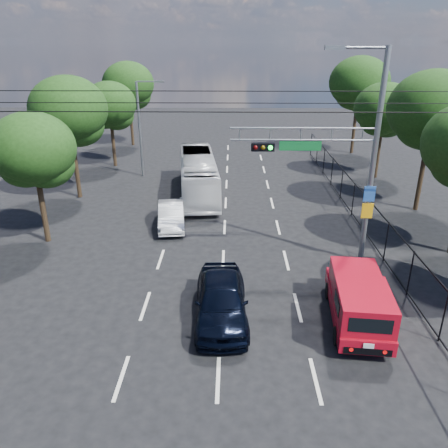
{
  "coord_description": "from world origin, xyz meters",
  "views": [
    {
      "loc": [
        0.37,
        -10.56,
        9.6
      ],
      "look_at": [
        0.08,
        5.72,
        2.8
      ],
      "focal_mm": 35.0,
      "sensor_mm": 36.0,
      "label": 1
    }
  ],
  "objects_px": {
    "red_pickup": "(358,299)",
    "white_bus": "(198,175)",
    "signal_mast": "(346,152)",
    "white_van": "(171,215)",
    "navy_hatchback": "(221,300)"
  },
  "relations": [
    {
      "from": "white_bus",
      "to": "white_van",
      "type": "xyz_separation_m",
      "value": [
        -1.12,
        -5.68,
        -0.7
      ]
    },
    {
      "from": "red_pickup",
      "to": "navy_hatchback",
      "type": "distance_m",
      "value": 4.98
    },
    {
      "from": "red_pickup",
      "to": "white_bus",
      "type": "height_order",
      "value": "white_bus"
    },
    {
      "from": "signal_mast",
      "to": "red_pickup",
      "type": "relative_size",
      "value": 1.86
    },
    {
      "from": "signal_mast",
      "to": "white_van",
      "type": "relative_size",
      "value": 2.4
    },
    {
      "from": "signal_mast",
      "to": "red_pickup",
      "type": "xyz_separation_m",
      "value": [
        -0.29,
        -4.92,
        -4.26
      ]
    },
    {
      "from": "navy_hatchback",
      "to": "white_bus",
      "type": "xyz_separation_m",
      "value": [
        -1.9,
        14.53,
        0.54
      ]
    },
    {
      "from": "signal_mast",
      "to": "red_pickup",
      "type": "bearing_deg",
      "value": -93.41
    },
    {
      "from": "red_pickup",
      "to": "white_bus",
      "type": "distance_m",
      "value": 16.23
    },
    {
      "from": "signal_mast",
      "to": "red_pickup",
      "type": "distance_m",
      "value": 6.52
    },
    {
      "from": "red_pickup",
      "to": "white_bus",
      "type": "xyz_separation_m",
      "value": [
        -6.87,
        14.69,
        0.37
      ]
    },
    {
      "from": "red_pickup",
      "to": "white_van",
      "type": "relative_size",
      "value": 1.29
    },
    {
      "from": "signal_mast",
      "to": "white_van",
      "type": "xyz_separation_m",
      "value": [
        -8.28,
        4.09,
        -4.59
      ]
    },
    {
      "from": "red_pickup",
      "to": "white_van",
      "type": "height_order",
      "value": "red_pickup"
    },
    {
      "from": "white_bus",
      "to": "navy_hatchback",
      "type": "bearing_deg",
      "value": -89.2
    }
  ]
}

